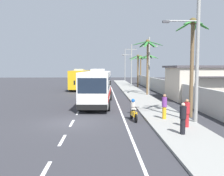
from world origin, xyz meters
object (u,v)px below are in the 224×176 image
motorcycle_beside_bus (133,112)px  utility_pole_mid (149,64)px  coach_bus_foreground (97,86)px  pedestrian_midwalk (187,113)px  palm_fourth (141,64)px  pedestrian_far_walk (164,106)px  utility_pole_far (131,63)px  utility_pole_nearest (196,47)px  palm_nearest (148,54)px  pedestrian_near_kerb (183,118)px  palm_second (192,49)px  palm_farthest (138,64)px  coach_bus_far_lane (81,79)px  roadside_building (221,83)px  utility_pole_distant (125,64)px  palm_third (149,63)px

motorcycle_beside_bus → utility_pole_mid: utility_pole_mid is taller
coach_bus_foreground → utility_pole_mid: size_ratio=1.39×
pedestrian_midwalk → palm_fourth: size_ratio=0.26×
utility_pole_mid → palm_fourth: 20.65m
pedestrian_far_walk → palm_fourth: (4.06, 38.52, 3.61)m
coach_bus_foreground → utility_pole_far: (6.72, 28.85, 2.82)m
utility_pole_nearest → palm_nearest: bearing=90.6°
coach_bus_foreground → pedestrian_midwalk: bearing=-61.6°
utility_pole_nearest → motorcycle_beside_bus: bearing=162.6°
pedestrian_near_kerb → palm_nearest: bearing=151.5°
utility_pole_mid → palm_second: utility_pole_mid is taller
palm_nearest → palm_farthest: bearing=86.8°
utility_pole_mid → palm_fourth: utility_pole_mid is taller
pedestrian_near_kerb → palm_nearest: (1.63, 20.17, 4.60)m
coach_bus_far_lane → pedestrian_midwalk: (9.05, -28.67, -0.82)m
palm_second → roadside_building: size_ratio=0.59×
utility_pole_mid → utility_pole_far: size_ratio=0.92×
pedestrian_far_walk → roadside_building: (9.68, 11.60, 0.96)m
coach_bus_far_lane → pedestrian_near_kerb: size_ratio=6.49×
coach_bus_far_lane → utility_pole_distant: 31.69m
pedestrian_midwalk → palm_nearest: size_ratio=0.23×
coach_bus_foreground → pedestrian_midwalk: 12.09m
utility_pole_distant → palm_nearest: size_ratio=1.24×
coach_bus_far_lane → palm_third: bearing=6.7°
utility_pole_distant → palm_farthest: 24.57m
pedestrian_midwalk → palm_nearest: 19.11m
utility_pole_mid → palm_fourth: size_ratio=1.23×
utility_pole_nearest → roadside_building: utility_pole_nearest is taller
palm_third → palm_fourth: bearing=89.1°
pedestrian_midwalk → palm_third: size_ratio=0.27×
coach_bus_far_lane → utility_pole_nearest: (10.08, -27.23, 3.26)m
coach_bus_foreground → utility_pole_distant: bearing=81.6°
utility_pole_mid → utility_pole_nearest: bearing=-91.1°
pedestrian_near_kerb → utility_pole_distant: bearing=154.1°
palm_second → palm_third: 26.45m
palm_third → palm_fourth: 10.92m
pedestrian_midwalk → palm_nearest: palm_nearest is taller
pedestrian_far_walk → motorcycle_beside_bus: bearing=-28.0°
utility_pole_far → palm_fourth: bearing=33.8°
pedestrian_far_walk → utility_pole_nearest: bearing=127.0°
palm_third → pedestrian_near_kerb: bearing=-97.0°
motorcycle_beside_bus → utility_pole_far: size_ratio=0.22×
pedestrian_midwalk → coach_bus_far_lane: bearing=30.8°
utility_pole_distant → palm_third: utility_pole_distant is taller
utility_pole_distant → palm_nearest: utility_pole_distant is taller
palm_nearest → motorcycle_beside_bus: bearing=-103.6°
motorcycle_beside_bus → utility_pole_far: utility_pole_far is taller
utility_pole_nearest → palm_second: utility_pole_nearest is taller
palm_second → palm_third: (1.56, 26.40, -0.58)m
utility_pole_distant → utility_pole_nearest: bearing=-90.3°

